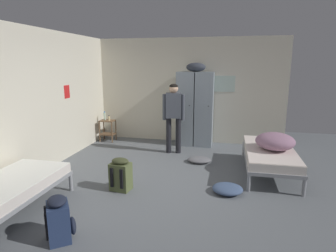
# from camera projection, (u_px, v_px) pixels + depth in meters

# --- Properties ---
(ground_plane) EXTENTS (8.82, 8.82, 0.00)m
(ground_plane) POSITION_uv_depth(u_px,v_px,m) (165.00, 181.00, 5.03)
(ground_plane) COLOR slate
(room_backdrop) EXTENTS (4.91, 5.57, 2.70)m
(room_backdrop) POSITION_uv_depth(u_px,v_px,m) (121.00, 96.00, 6.26)
(room_backdrop) COLOR beige
(room_backdrop) RESTS_ON ground_plane
(locker_bank) EXTENTS (0.90, 0.55, 2.07)m
(locker_bank) POSITION_uv_depth(u_px,v_px,m) (195.00, 107.00, 7.14)
(locker_bank) COLOR #8C99A3
(locker_bank) RESTS_ON ground_plane
(shelf_unit) EXTENTS (0.38, 0.30, 0.57)m
(shelf_unit) POSITION_uv_depth(u_px,v_px,m) (108.00, 128.00, 7.59)
(shelf_unit) COLOR brown
(shelf_unit) RESTS_ON ground_plane
(bed_right) EXTENTS (0.90, 1.90, 0.49)m
(bed_right) POSITION_uv_depth(u_px,v_px,m) (269.00, 154.00, 5.35)
(bed_right) COLOR gray
(bed_right) RESTS_ON ground_plane
(bed_left_front) EXTENTS (0.90, 1.90, 0.49)m
(bed_left_front) POSITION_uv_depth(u_px,v_px,m) (4.00, 190.00, 3.80)
(bed_left_front) COLOR gray
(bed_left_front) RESTS_ON ground_plane
(bedding_heap) EXTENTS (0.70, 0.69, 0.31)m
(bedding_heap) POSITION_uv_depth(u_px,v_px,m) (275.00, 141.00, 5.22)
(bedding_heap) COLOR gray
(bedding_heap) RESTS_ON bed_right
(person_traveler) EXTENTS (0.50, 0.25, 1.61)m
(person_traveler) POSITION_uv_depth(u_px,v_px,m) (174.00, 112.00, 6.45)
(person_traveler) COLOR black
(person_traveler) RESTS_ON ground_plane
(water_bottle) EXTENTS (0.06, 0.06, 0.23)m
(water_bottle) POSITION_uv_depth(u_px,v_px,m) (105.00, 116.00, 7.56)
(water_bottle) COLOR silver
(water_bottle) RESTS_ON shelf_unit
(lotion_bottle) EXTENTS (0.05, 0.05, 0.15)m
(lotion_bottle) POSITION_uv_depth(u_px,v_px,m) (109.00, 118.00, 7.48)
(lotion_bottle) COLOR beige
(lotion_bottle) RESTS_ON shelf_unit
(backpack_navy) EXTENTS (0.42, 0.41, 0.55)m
(backpack_navy) POSITION_uv_depth(u_px,v_px,m) (59.00, 220.00, 3.32)
(backpack_navy) COLOR navy
(backpack_navy) RESTS_ON ground_plane
(backpack_olive) EXTENTS (0.35, 0.37, 0.55)m
(backpack_olive) POSITION_uv_depth(u_px,v_px,m) (121.00, 175.00, 4.66)
(backpack_olive) COLOR #566038
(backpack_olive) RESTS_ON ground_plane
(clothes_pile_grey) EXTENTS (0.49, 0.38, 0.11)m
(clothes_pile_grey) POSITION_uv_depth(u_px,v_px,m) (199.00, 160.00, 5.99)
(clothes_pile_grey) COLOR slate
(clothes_pile_grey) RESTS_ON ground_plane
(clothes_pile_denim) EXTENTS (0.49, 0.46, 0.14)m
(clothes_pile_denim) POSITION_uv_depth(u_px,v_px,m) (228.00, 189.00, 4.57)
(clothes_pile_denim) COLOR #42567A
(clothes_pile_denim) RESTS_ON ground_plane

